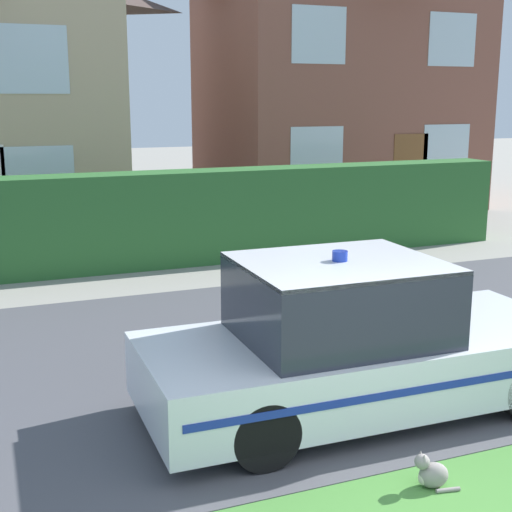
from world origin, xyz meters
TOP-DOWN VIEW (x-y plane):
  - road_strip at (0.00, 4.40)m, footprint 28.00×6.04m
  - garden_hedge at (0.50, 9.32)m, footprint 13.46×0.82m
  - police_car at (0.41, 2.56)m, footprint 4.34×1.80m
  - cat at (0.26, 1.07)m, footprint 0.33×0.24m
  - house_right at (6.75, 14.98)m, footprint 7.15×5.53m

SIDE VIEW (x-z plane):
  - road_strip at x=0.00m, z-range 0.00..0.01m
  - cat at x=0.26m, z-range -0.03..0.28m
  - police_car at x=0.41m, z-range -0.11..1.49m
  - garden_hedge at x=0.50m, z-range 0.00..1.70m
  - house_right at x=6.75m, z-range 0.07..7.75m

